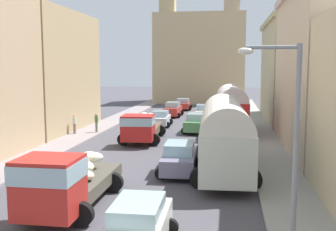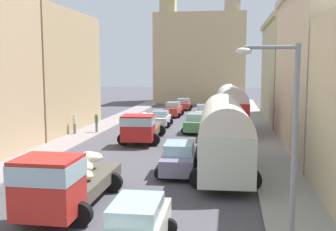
{
  "view_description": "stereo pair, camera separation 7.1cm",
  "coord_description": "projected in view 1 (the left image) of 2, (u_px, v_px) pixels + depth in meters",
  "views": [
    {
      "loc": [
        4.61,
        -7.09,
        5.68
      ],
      "look_at": [
        0.0,
        23.28,
        1.92
      ],
      "focal_mm": 42.9,
      "sensor_mm": 36.0,
      "label": 1
    },
    {
      "loc": [
        4.68,
        -7.08,
        5.68
      ],
      "look_at": [
        0.0,
        23.28,
        1.92
      ],
      "focal_mm": 42.9,
      "sensor_mm": 36.0,
      "label": 2
    }
  ],
  "objects": [
    {
      "name": "ground_plane",
      "position": [
        174.0,
        132.0,
        34.84
      ],
      "size": [
        154.0,
        154.0,
        0.0
      ],
      "primitive_type": "plane",
      "color": "#4A4850"
    },
    {
      "name": "sidewalk_left",
      "position": [
        94.0,
        130.0,
        35.91
      ],
      "size": [
        2.5,
        70.0,
        0.14
      ],
      "primitive_type": "cube",
      "color": "gray",
      "rests_on": "ground"
    },
    {
      "name": "sidewalk_right",
      "position": [
        260.0,
        134.0,
        33.75
      ],
      "size": [
        2.5,
        70.0,
        0.14
      ],
      "primitive_type": "cube",
      "color": "#969690",
      "rests_on": "ground"
    },
    {
      "name": "building_left_2",
      "position": [
        48.0,
        72.0,
        35.31
      ],
      "size": [
        5.37,
        12.57,
        10.44
      ],
      "color": "tan",
      "rests_on": "ground"
    },
    {
      "name": "building_right_2",
      "position": [
        326.0,
        70.0,
        26.71
      ],
      "size": [
        5.56,
        14.13,
        10.84
      ],
      "color": "beige",
      "rests_on": "ground"
    },
    {
      "name": "building_right_3",
      "position": [
        294.0,
        71.0,
        41.77
      ],
      "size": [
        6.11,
        14.8,
        10.41
      ],
      "color": "#BFB489",
      "rests_on": "ground"
    },
    {
      "name": "distant_church",
      "position": [
        200.0,
        56.0,
        62.9
      ],
      "size": [
        13.82,
        7.81,
        20.05
      ],
      "color": "tan",
      "rests_on": "ground"
    },
    {
      "name": "parked_bus_0",
      "position": [
        224.0,
        133.0,
        21.31
      ],
      "size": [
        3.62,
        9.59,
        3.97
      ],
      "color": "silver",
      "rests_on": "ground"
    },
    {
      "name": "parked_bus_1",
      "position": [
        231.0,
        107.0,
        34.23
      ],
      "size": [
        3.52,
        8.27,
        4.05
      ],
      "color": "red",
      "rests_on": "ground"
    },
    {
      "name": "cargo_truck_0",
      "position": [
        66.0,
        181.0,
        15.47
      ],
      "size": [
        3.02,
        6.71,
        2.53
      ],
      "color": "red",
      "rests_on": "ground"
    },
    {
      "name": "cargo_truck_1",
      "position": [
        142.0,
        127.0,
        30.1
      ],
      "size": [
        3.35,
        7.05,
        2.25
      ],
      "color": "#B41F1D",
      "rests_on": "ground"
    },
    {
      "name": "car_0",
      "position": [
        160.0,
        118.0,
        38.26
      ],
      "size": [
        2.25,
        3.75,
        1.5
      ],
      "color": "silver",
      "rests_on": "ground"
    },
    {
      "name": "car_1",
      "position": [
        173.0,
        109.0,
        45.67
      ],
      "size": [
        2.22,
        4.19,
        1.67
      ],
      "color": "#B62D25",
      "rests_on": "ground"
    },
    {
      "name": "car_2",
      "position": [
        183.0,
        104.0,
        52.78
      ],
      "size": [
        2.45,
        3.67,
        1.51
      ],
      "color": "#B13328",
      "rests_on": "ground"
    },
    {
      "name": "car_3",
      "position": [
        138.0,
        227.0,
        12.26
      ],
      "size": [
        2.27,
        4.19,
        1.62
      ],
      "color": "silver",
      "rests_on": "ground"
    },
    {
      "name": "car_4",
      "position": [
        179.0,
        158.0,
        21.37
      ],
      "size": [
        2.38,
        4.14,
        1.67
      ],
      "color": "gray",
      "rests_on": "ground"
    },
    {
      "name": "car_5",
      "position": [
        197.0,
        123.0,
        34.85
      ],
      "size": [
        2.5,
        4.33,
        1.65
      ],
      "color": "#519456",
      "rests_on": "ground"
    },
    {
      "name": "car_6",
      "position": [
        204.0,
        112.0,
        43.12
      ],
      "size": [
        2.56,
        4.21,
        1.61
      ],
      "color": "beige",
      "rests_on": "ground"
    },
    {
      "name": "pedestrian_0",
      "position": [
        74.0,
        124.0,
        33.28
      ],
      "size": [
        0.37,
        0.37,
        1.72
      ],
      "color": "slate",
      "rests_on": "ground"
    },
    {
      "name": "pedestrian_1",
      "position": [
        96.0,
        122.0,
        33.93
      ],
      "size": [
        0.41,
        0.41,
        1.77
      ],
      "color": "#68775B",
      "rests_on": "ground"
    },
    {
      "name": "streetlamp_near",
      "position": [
        288.0,
        135.0,
        11.16
      ],
      "size": [
        1.75,
        0.28,
        6.3
      ],
      "color": "gray",
      "rests_on": "ground"
    }
  ]
}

